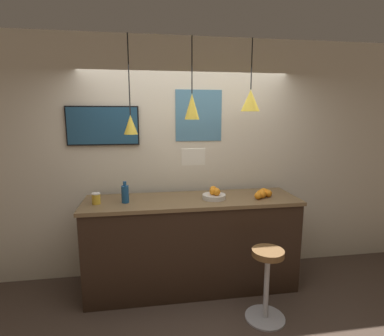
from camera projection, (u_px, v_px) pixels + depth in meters
ground_plane at (204, 329)px, 2.83m from camera, size 14.00×14.00×0.00m
back_wall at (186, 159)px, 3.73m from camera, size 8.00×0.06×2.90m
service_counter at (192, 243)px, 3.45m from camera, size 2.40×0.68×1.07m
bar_stool at (267, 277)px, 2.90m from camera, size 0.39×0.39×0.73m
fruit_bowl at (214, 195)px, 3.35m from camera, size 0.26×0.26×0.13m
orange_pile at (263, 194)px, 3.42m from camera, size 0.24×0.24×0.09m
juice_bottle at (125, 194)px, 3.19m from camera, size 0.08×0.08×0.23m
spread_jar at (96, 198)px, 3.15m from camera, size 0.09×0.09×0.12m
pendant_lamp_left at (131, 123)px, 3.11m from camera, size 0.15×0.15×1.01m
pendant_lamp_middle at (192, 106)px, 3.18m from camera, size 0.16×0.16×0.85m
pendant_lamp_right at (250, 100)px, 3.27m from camera, size 0.21×0.21×0.77m
mounted_tv at (103, 126)px, 3.45m from camera, size 0.82×0.04×0.45m
hanging_menu_board at (193, 157)px, 3.01m from camera, size 0.24×0.01×0.17m
wall_poster at (199, 116)px, 3.62m from camera, size 0.57×0.01×0.61m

